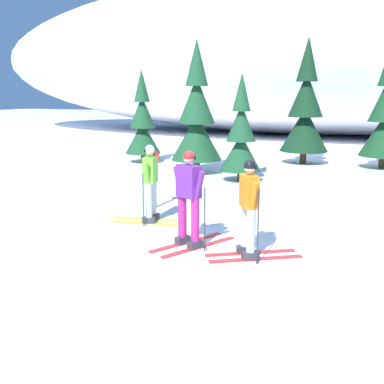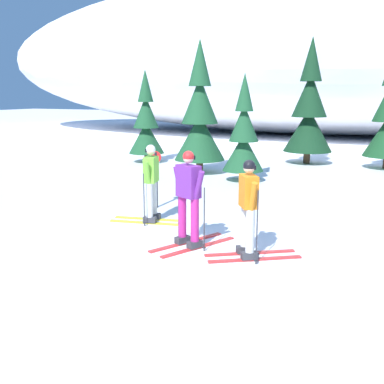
# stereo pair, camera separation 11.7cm
# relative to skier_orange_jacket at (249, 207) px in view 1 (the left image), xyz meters

# --- Properties ---
(ground_plane) EXTENTS (120.00, 120.00, 0.00)m
(ground_plane) POSITION_rel_skier_orange_jacket_xyz_m (-0.64, 0.04, -0.88)
(ground_plane) COLOR white
(skier_orange_jacket) EXTENTS (1.59, 1.24, 1.69)m
(skier_orange_jacket) POSITION_rel_skier_orange_jacket_xyz_m (0.00, 0.00, 0.00)
(skier_orange_jacket) COLOR red
(skier_orange_jacket) RESTS_ON ground
(skier_lime_jacket) EXTENTS (1.66, 0.77, 1.70)m
(skier_lime_jacket) POSITION_rel_skier_orange_jacket_xyz_m (-2.59, 1.28, 0.00)
(skier_lime_jacket) COLOR gold
(skier_lime_jacket) RESTS_ON ground
(skier_purple_jacket) EXTENTS (1.15, 1.74, 1.77)m
(skier_purple_jacket) POSITION_rel_skier_orange_jacket_xyz_m (-1.16, 0.11, 0.06)
(skier_purple_jacket) COLOR red
(skier_purple_jacket) RESTS_ON ground
(pine_tree_far_left) EXTENTS (1.44, 1.44, 3.72)m
(pine_tree_far_left) POSITION_rel_skier_orange_jacket_xyz_m (-7.15, 9.05, 0.68)
(pine_tree_far_left) COLOR #47301E
(pine_tree_far_left) RESTS_ON ground
(pine_tree_center_left) EXTENTS (1.78, 1.78, 4.61)m
(pine_tree_center_left) POSITION_rel_skier_orange_jacket_xyz_m (-4.17, 7.60, 1.05)
(pine_tree_center_left) COLOR #47301E
(pine_tree_center_left) RESTS_ON ground
(pine_tree_center) EXTENTS (1.31, 1.31, 3.39)m
(pine_tree_center) POSITION_rel_skier_orange_jacket_xyz_m (-2.26, 6.70, 0.54)
(pine_tree_center) COLOR #47301E
(pine_tree_center) RESTS_ON ground
(pine_tree_center_right) EXTENTS (1.91, 1.91, 4.94)m
(pine_tree_center_right) POSITION_rel_skier_orange_jacket_xyz_m (-1.08, 11.37, 1.18)
(pine_tree_center_right) COLOR #47301E
(pine_tree_center_right) RESTS_ON ground
(snow_ridge_background) EXTENTS (50.15, 21.00, 10.74)m
(snow_ridge_background) POSITION_rel_skier_orange_jacket_xyz_m (-3.26, 25.91, 4.49)
(snow_ridge_background) COLOR white
(snow_ridge_background) RESTS_ON ground
(trail_marker_post) EXTENTS (0.28, 0.07, 1.40)m
(trail_marker_post) POSITION_rel_skier_orange_jacket_xyz_m (-3.11, 2.47, -0.08)
(trail_marker_post) COLOR black
(trail_marker_post) RESTS_ON ground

